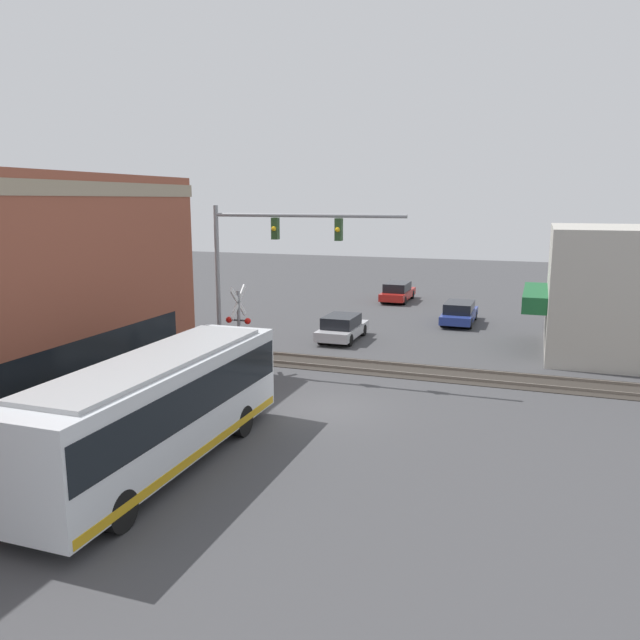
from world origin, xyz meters
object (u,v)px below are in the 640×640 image
at_px(city_bus, 158,408).
at_px(parked_car_blue, 459,313).
at_px(parked_car_silver, 342,328).
at_px(pedestrian_at_crossing, 244,355).
at_px(crossing_signal, 239,320).
at_px(parked_car_red, 398,292).

relative_size(city_bus, parked_car_blue, 2.18).
height_order(parked_car_silver, pedestrian_at_crossing, pedestrian_at_crossing).
distance_m(city_bus, parked_car_silver, 17.30).
bearing_deg(parked_car_silver, city_bus, 180.00).
bearing_deg(pedestrian_at_crossing, city_bus, -168.36).
bearing_deg(crossing_signal, city_bus, -166.29).
height_order(parked_car_blue, pedestrian_at_crossing, pedestrian_at_crossing).
height_order(parked_car_silver, parked_car_red, parked_car_red).
height_order(crossing_signal, parked_car_blue, crossing_signal).
relative_size(parked_car_blue, pedestrian_at_crossing, 2.65).
bearing_deg(city_bus, crossing_signal, 13.71).
bearing_deg(parked_car_red, pedestrian_at_crossing, 174.98).
bearing_deg(parked_car_silver, parked_car_blue, -38.88).
bearing_deg(parked_car_blue, city_bus, 167.30).
distance_m(crossing_signal, parked_car_silver, 8.04).
xyz_separation_m(city_bus, parked_car_red, (31.14, -0.00, -1.10)).
distance_m(city_bus, parked_car_red, 31.16).
relative_size(crossing_signal, parked_car_silver, 0.89).
bearing_deg(crossing_signal, parked_car_red, -6.36).
bearing_deg(parked_car_red, city_bus, 180.00).
distance_m(crossing_signal, pedestrian_at_crossing, 1.54).
distance_m(parked_car_silver, parked_car_blue, 8.60).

